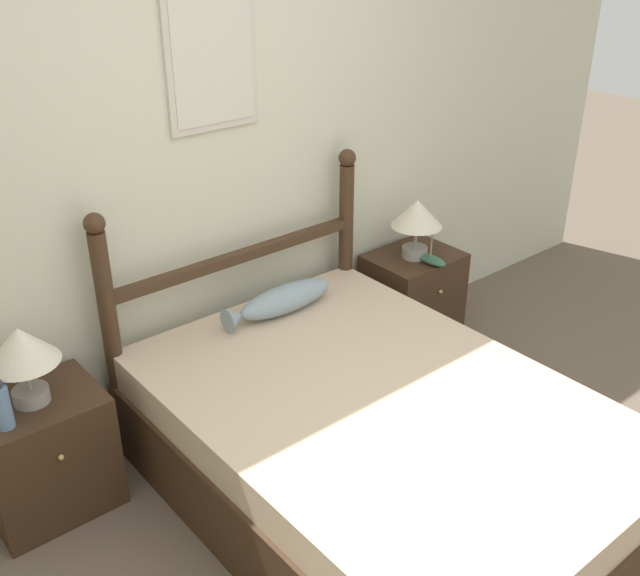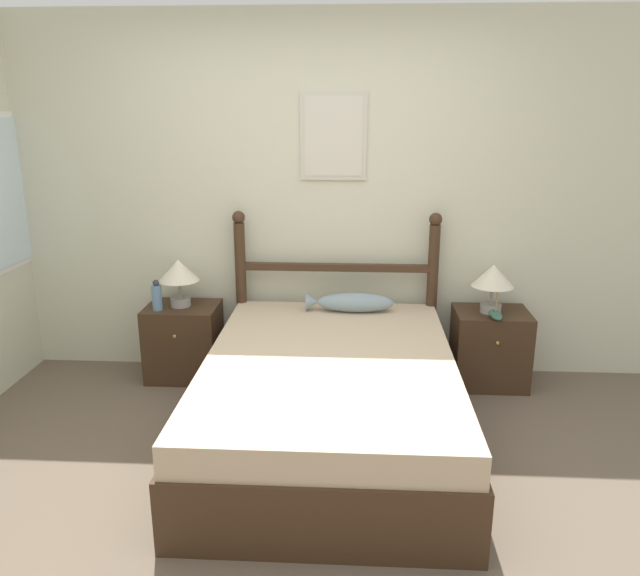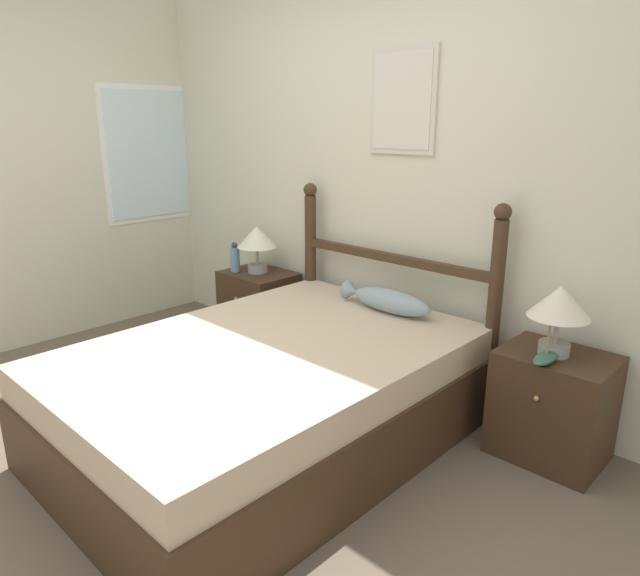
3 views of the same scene
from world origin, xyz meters
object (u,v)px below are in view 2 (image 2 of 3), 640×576
Objects in this scene: bottle at (157,296)px; nightstand_left at (184,341)px; table_lamp_right at (493,278)px; model_boat at (495,314)px; fish_pillow at (351,302)px; bed at (330,400)px; nightstand_right at (490,348)px; table_lamp_left at (179,273)px.

nightstand_left is at bearing 34.04° from bottle.
table_lamp_right is at bearing 1.97° from bottle.
fish_pillow is at bearing 175.40° from model_boat.
fish_pillow reaches higher than bed.
nightstand_left is at bearing 180.00° from nightstand_right.
nightstand_right is 0.51m from table_lamp_right.
table_lamp_left is at bearing 176.64° from model_boat.
bed is 1.40m from nightstand_right.
model_boat is (2.18, -0.13, 0.29)m from nightstand_left.
fish_pillow is at bearing -177.10° from nightstand_right.
table_lamp_right is at bearing -0.44° from nightstand_left.
nightstand_right is 0.89× the size of fish_pillow.
table_lamp_left is (-1.10, 0.87, 0.52)m from bed.
fish_pillow reaches higher than nightstand_right.
bottle reaches higher than fish_pillow.
table_lamp_left is at bearing 177.64° from fish_pillow.
bed is 9.63× the size of model_boat.
bed is at bearing -32.01° from bottle.
table_lamp_right reaches higher than nightstand_left.
table_lamp_right reaches higher than nightstand_right.
table_lamp_right reaches higher than model_boat.
bed is 3.85× the size of nightstand_right.
table_lamp_left is 1.23m from fish_pillow.
nightstand_left is 2.19m from nightstand_right.
nightstand_right is 2.47× the size of bottle.
bed is 1.35m from model_boat.
fish_pillow is (-0.96, -0.03, -0.18)m from table_lamp_right.
nightstand_right is at bearing 40.17° from table_lamp_right.
table_lamp_left is at bearing 177.23° from nightstand_left.
model_boat is (0.01, -0.11, -0.22)m from table_lamp_right.
fish_pillow is (1.21, -0.05, 0.33)m from nightstand_left.
table_lamp_left reaches higher than bottle.
nightstand_right is (1.10, 0.87, 0.00)m from bed.
table_lamp_right is 1.55× the size of bottle.
nightstand_right reaches higher than bed.
model_boat is at bearing -0.79° from bottle.
table_lamp_right is at bearing 1.96° from fish_pillow.
bed is 6.10× the size of table_lamp_right.
bed is 1.47m from table_lamp_right.
table_lamp_right is 0.56× the size of fish_pillow.
nightstand_left is at bearing -2.77° from table_lamp_left.
table_lamp_left is at bearing 141.66° from bed.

